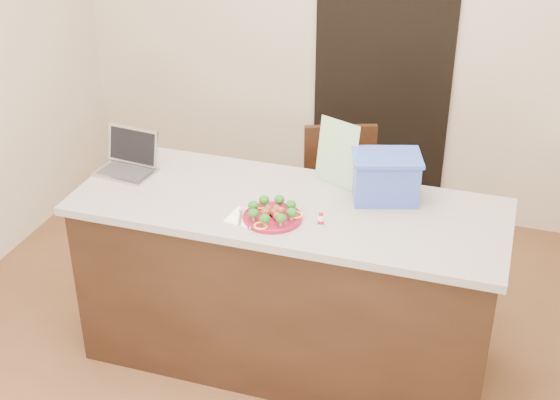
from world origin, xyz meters
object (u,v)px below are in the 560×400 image
(blue_box, at_px, (386,177))
(chair, at_px, (334,197))
(island, at_px, (288,283))
(yogurt_bottle, at_px, (321,221))
(napkin, at_px, (246,217))
(plate, at_px, (272,217))
(laptop, at_px, (129,159))

(blue_box, height_order, chair, blue_box)
(island, relative_size, yogurt_bottle, 33.49)
(island, relative_size, napkin, 13.30)
(plate, distance_m, laptop, 0.89)
(yogurt_bottle, relative_size, laptop, 0.20)
(napkin, relative_size, blue_box, 0.42)
(plate, height_order, napkin, plate)
(napkin, xyz_separation_m, laptop, (-0.74, 0.28, 0.05))
(yogurt_bottle, bearing_deg, laptop, 167.36)
(napkin, bearing_deg, island, 53.39)
(blue_box, bearing_deg, yogurt_bottle, -140.65)
(plate, height_order, yogurt_bottle, yogurt_bottle)
(laptop, bearing_deg, chair, 44.66)
(plate, relative_size, napkin, 1.76)
(laptop, height_order, chair, laptop)
(island, bearing_deg, plate, -98.46)
(napkin, relative_size, yogurt_bottle, 2.52)
(chair, bearing_deg, blue_box, -78.59)
(chair, bearing_deg, laptop, -162.39)
(laptop, relative_size, chair, 0.33)
(island, bearing_deg, chair, 87.98)
(plate, distance_m, napkin, 0.12)
(plate, xyz_separation_m, napkin, (-0.12, -0.03, -0.01))
(napkin, distance_m, laptop, 0.79)
(island, distance_m, laptop, 1.02)
(laptop, bearing_deg, blue_box, 10.41)
(island, xyz_separation_m, blue_box, (0.42, 0.19, 0.57))
(island, distance_m, plate, 0.50)
(blue_box, distance_m, chair, 0.89)
(island, height_order, blue_box, blue_box)
(laptop, bearing_deg, napkin, -14.71)
(yogurt_bottle, height_order, chair, yogurt_bottle)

